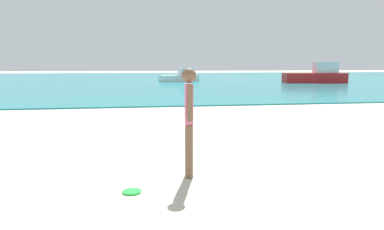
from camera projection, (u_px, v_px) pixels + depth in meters
water at (141, 79)px, 44.76m from camera, size 160.00×60.00×0.06m
person_standing at (189, 116)px, 5.80m from camera, size 0.23×0.40×1.76m
frisbee at (132, 192)px, 5.19m from camera, size 0.27×0.27×0.03m
boat_near at (317, 76)px, 34.79m from camera, size 6.00×2.65×1.97m
boat_far at (181, 77)px, 37.35m from camera, size 4.27×2.56×1.38m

